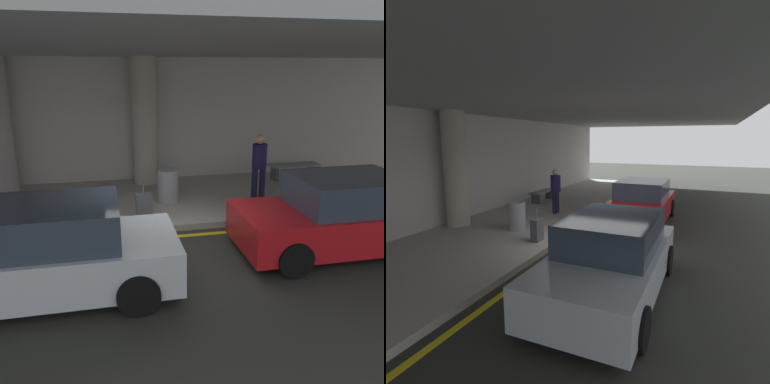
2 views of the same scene
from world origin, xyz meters
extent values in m
plane|color=#2A2B26|center=(0.00, 0.00, 0.00)|extent=(60.00, 60.00, 0.00)
cube|color=#A49E96|center=(0.00, 3.10, 0.07)|extent=(26.00, 4.20, 0.15)
cube|color=yellow|center=(0.00, 0.72, 0.00)|extent=(26.00, 0.14, 0.01)
cylinder|color=#A7A18F|center=(0.00, 4.71, 1.97)|extent=(0.73, 0.73, 3.65)
cube|color=#939799|center=(0.00, 2.60, 3.95)|extent=(28.00, 13.20, 0.30)
cube|color=#BCB6AE|center=(0.00, 5.35, 1.90)|extent=(26.00, 0.30, 3.80)
cube|color=#B3141A|center=(3.23, -0.59, 0.55)|extent=(4.10, 1.80, 0.70)
cube|color=#2D3847|center=(3.33, -0.59, 1.20)|extent=(2.10, 1.60, 0.60)
cylinder|color=black|center=(4.58, 0.26, 0.32)|extent=(0.64, 0.22, 0.64)
cylinder|color=black|center=(1.88, 0.26, 0.32)|extent=(0.64, 0.22, 0.64)
cylinder|color=black|center=(1.88, -1.44, 0.32)|extent=(0.64, 0.22, 0.64)
cube|color=silver|center=(-2.17, -1.15, 0.55)|extent=(4.10, 1.80, 0.70)
cube|color=#2D3847|center=(-2.07, -1.15, 1.20)|extent=(2.10, 1.60, 0.60)
cylinder|color=black|center=(-0.82, -0.30, 0.32)|extent=(0.64, 0.22, 0.64)
cylinder|color=black|center=(-0.82, -2.00, 0.32)|extent=(0.64, 0.22, 0.64)
cylinder|color=#171934|center=(2.65, 2.57, 0.56)|extent=(0.16, 0.16, 0.82)
cylinder|color=#24183E|center=(2.87, 2.57, 0.56)|extent=(0.16, 0.16, 0.82)
cylinder|color=#1D1742|center=(2.76, 2.57, 1.28)|extent=(0.38, 0.38, 0.62)
sphere|color=tan|center=(2.76, 2.57, 1.71)|extent=(0.24, 0.24, 0.24)
cube|color=#54565E|center=(-0.39, 1.52, 0.46)|extent=(0.36, 0.22, 0.62)
cylinder|color=slate|center=(-0.39, 1.52, 0.91)|extent=(0.02, 0.02, 0.28)
cube|color=slate|center=(4.54, 4.16, 0.60)|extent=(1.60, 0.50, 0.06)
cube|color=#4C4C51|center=(3.92, 4.16, 0.36)|extent=(0.10, 0.40, 0.42)
cube|color=#4C4C51|center=(5.16, 4.16, 0.36)|extent=(0.10, 0.40, 0.42)
cylinder|color=gray|center=(0.34, 2.69, 0.57)|extent=(0.56, 0.56, 0.85)
camera|label=1|loc=(-1.15, -7.18, 3.40)|focal=37.79mm
camera|label=2|loc=(-7.44, -2.77, 2.90)|focal=28.86mm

